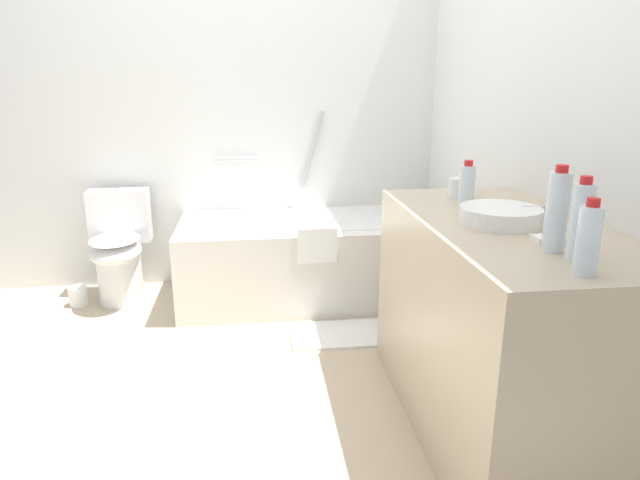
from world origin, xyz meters
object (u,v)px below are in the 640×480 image
water_bottle_0 (467,185)px  bath_mat (338,334)px  drinking_glass_0 (456,188)px  sink_faucet (546,215)px  toilet (119,249)px  water_bottle_1 (588,240)px  toilet_paper_roll (78,296)px  sink_basin (500,216)px  drinking_glass_1 (466,185)px  water_bottle_3 (581,222)px  bathtub (309,256)px  water_bottle_2 (557,211)px  soap_dish (547,239)px

water_bottle_0 → bath_mat: 1.17m
drinking_glass_0 → sink_faucet: bearing=-69.4°
toilet → water_bottle_1: bearing=36.1°
toilet_paper_roll → water_bottle_0: bearing=-31.7°
sink_basin → drinking_glass_0: (0.00, 0.44, 0.01)m
drinking_glass_1 → bath_mat: (-0.49, 0.40, -0.88)m
water_bottle_0 → water_bottle_3: (0.04, -0.71, 0.03)m
water_bottle_1 → water_bottle_0: bearing=89.7°
water_bottle_3 → drinking_glass_1: (0.03, 0.90, -0.06)m
sink_basin → drinking_glass_0: drinking_glass_0 is taller
water_bottle_1 → water_bottle_3: water_bottle_3 is taller
sink_basin → sink_faucet: (0.17, 0.00, -0.00)m
bathtub → toilet: (-1.16, 0.09, 0.06)m
water_bottle_1 → drinking_glass_0: (0.01, 0.96, -0.05)m
water_bottle_2 → water_bottle_0: bearing=92.0°
water_bottle_2 → bathtub: bearing=106.8°
water_bottle_2 → drinking_glass_1: (0.05, 0.81, -0.07)m
bathtub → sink_basin: size_ratio=5.59×
toilet → soap_dish: 2.54m
sink_faucet → water_bottle_0: 0.35m
toilet → bath_mat: (1.26, -0.67, -0.32)m
water_bottle_2 → toilet_paper_roll: size_ratio=2.18×
toilet → water_bottle_2: 2.61m
toilet_paper_roll → water_bottle_1: bearing=-46.3°
soap_dish → water_bottle_1: bearing=-102.0°
drinking_glass_0 → toilet_paper_roll: size_ratio=0.74×
toilet → water_bottle_3: bearing=38.4°
soap_dish → sink_basin: bearing=102.2°
water_bottle_1 → bath_mat: (-0.41, 1.41, -0.93)m
water_bottle_3 → drinking_glass_1: bearing=88.1°
water_bottle_3 → bathtub: bearing=106.6°
sink_basin → toilet_paper_roll: 2.58m
sink_basin → water_bottle_1: water_bottle_1 is taller
water_bottle_1 → drinking_glass_1: size_ratio=2.13×
water_bottle_1 → drinking_glass_1: 1.02m
sink_faucet → water_bottle_0: water_bottle_0 is taller
bath_mat → water_bottle_3: bearing=-70.4°
toilet → water_bottle_2: size_ratio=2.67×
water_bottle_2 → sink_basin: bearing=92.7°
water_bottle_2 → toilet_paper_roll: bearing=137.1°
sink_basin → water_bottle_2: water_bottle_2 is taller
bathtub → water_bottle_1: bearing=-75.6°
sink_basin → sink_faucet: 0.17m
water_bottle_1 → soap_dish: water_bottle_1 is taller
bathtub → drinking_glass_0: bearing=-62.8°
drinking_glass_0 → bath_mat: drinking_glass_0 is taller
bath_mat → soap_dish: bearing=-67.0°
water_bottle_1 → soap_dish: size_ratio=2.26×
bathtub → water_bottle_0: bearing=-66.1°
drinking_glass_1 → water_bottle_0: bearing=-110.6°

